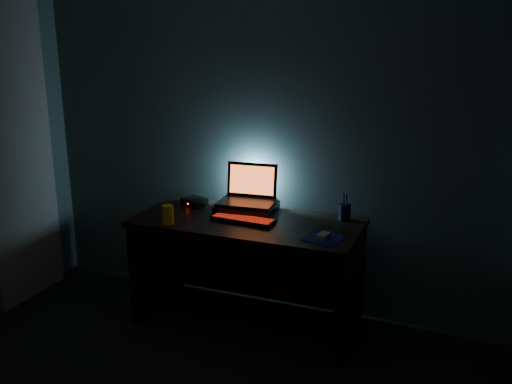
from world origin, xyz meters
TOP-DOWN VIEW (x-y plane):
  - room at (0.00, 0.00)m, footprint 3.50×4.00m
  - desk at (0.00, 1.67)m, footprint 1.50×0.70m
  - curtain at (-1.71, 1.42)m, footprint 0.06×0.65m
  - riser at (-0.07, 1.78)m, footprint 0.42×0.33m
  - laptop at (-0.07, 1.83)m, footprint 0.40×0.31m
  - keyboard at (-0.01, 1.58)m, footprint 0.44×0.17m
  - mousepad at (0.56, 1.46)m, footprint 0.25×0.24m
  - mouse at (0.56, 1.46)m, footprint 0.07×0.10m
  - pen_cup at (0.60, 1.85)m, footprint 0.08×0.08m
  - juice_glass at (-0.45, 1.36)m, footprint 0.08×0.08m
  - router at (-0.48, 1.78)m, footprint 0.19×0.17m

SIDE VIEW (x-z plane):
  - desk at x=0.00m, z-range 0.12..0.87m
  - mousepad at x=0.56m, z-range 0.75..0.75m
  - keyboard at x=-0.01m, z-range 0.75..0.78m
  - mouse at x=0.56m, z-range 0.75..0.78m
  - router at x=-0.48m, z-range 0.75..0.80m
  - riser at x=-0.07m, z-range 0.75..0.81m
  - pen_cup at x=0.60m, z-range 0.75..0.86m
  - juice_glass at x=-0.45m, z-range 0.75..0.88m
  - laptop at x=-0.07m, z-range 0.74..1.00m
  - curtain at x=-1.71m, z-range 0.00..2.30m
  - room at x=0.00m, z-range 0.00..2.50m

